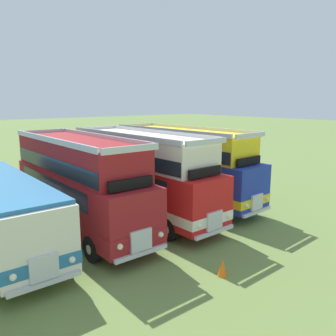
% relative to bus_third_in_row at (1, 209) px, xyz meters
% --- Properties ---
extents(ground_plane, '(200.00, 200.00, 0.00)m').
position_rel_bus_third_in_row_xyz_m(ground_plane, '(1.74, 0.33, -1.75)').
color(ground_plane, olive).
extents(bus_third_in_row, '(2.66, 9.75, 2.99)m').
position_rel_bus_third_in_row_xyz_m(bus_third_in_row, '(0.00, 0.00, 0.00)').
color(bus_third_in_row, silver).
rests_on(bus_third_in_row, ground).
extents(bus_fourth_in_row, '(2.63, 10.10, 4.52)m').
position_rel_bus_third_in_row_xyz_m(bus_fourth_in_row, '(3.49, 0.14, 0.61)').
color(bus_fourth_in_row, maroon).
rests_on(bus_fourth_in_row, ground).
extents(bus_fifth_in_row, '(2.78, 10.51, 4.52)m').
position_rel_bus_third_in_row_xyz_m(bus_fifth_in_row, '(6.97, 0.08, 0.61)').
color(bus_fifth_in_row, red).
rests_on(bus_fifth_in_row, ground).
extents(bus_sixth_in_row, '(3.08, 10.58, 4.52)m').
position_rel_bus_third_in_row_xyz_m(bus_sixth_in_row, '(10.46, 0.64, 0.61)').
color(bus_sixth_in_row, '#1E339E').
rests_on(bus_sixth_in_row, ground).
extents(cone_far_end, '(0.36, 0.36, 0.60)m').
position_rel_bus_third_in_row_xyz_m(cone_far_end, '(5.38, -7.25, -1.45)').
color(cone_far_end, orange).
rests_on(cone_far_end, ground).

